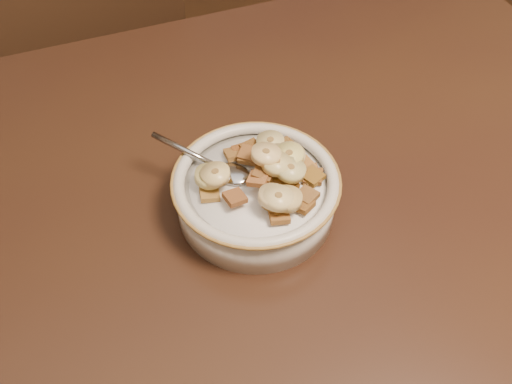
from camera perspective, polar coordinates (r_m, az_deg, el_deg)
name	(u,v)px	position (r m, az deg, el deg)	size (l,w,h in m)	color
table	(128,300)	(0.61, -12.72, -10.45)	(1.40, 0.90, 0.04)	#331F10
chair	(126,133)	(1.11, -12.83, 5.74)	(0.45, 0.45, 1.01)	#332114
cereal_bowl	(256,197)	(0.63, 0.00, -0.55)	(0.17, 0.17, 0.04)	silver
milk	(256,185)	(0.61, 0.00, 0.71)	(0.14, 0.14, 0.00)	white
spoon	(233,174)	(0.62, -2.34, 1.81)	(0.03, 0.04, 0.01)	#9DA2AA
cereal_square_0	(287,170)	(0.61, 3.08, 2.23)	(0.02, 0.02, 0.01)	brown
cereal_square_1	(310,176)	(0.61, 5.46, 1.65)	(0.02, 0.02, 0.01)	olive
cereal_square_2	(307,196)	(0.59, 5.11, -0.38)	(0.02, 0.02, 0.01)	olive
cereal_square_3	(258,179)	(0.59, 0.23, 1.32)	(0.02, 0.02, 0.01)	#9A5F30
cereal_square_4	(242,152)	(0.63, -1.40, 4.05)	(0.02, 0.02, 0.01)	brown
cereal_square_5	(234,154)	(0.63, -2.19, 3.84)	(0.02, 0.02, 0.01)	brown
cereal_square_6	(295,170)	(0.61, 3.93, 2.24)	(0.02, 0.02, 0.01)	brown
cereal_square_7	(235,197)	(0.58, -2.13, -0.54)	(0.02, 0.02, 0.01)	brown
cereal_square_8	(251,148)	(0.63, -0.48, 4.44)	(0.02, 0.02, 0.01)	brown
cereal_square_9	(313,176)	(0.61, 5.73, 1.57)	(0.02, 0.02, 0.01)	brown
cereal_square_10	(295,171)	(0.61, 3.89, 2.14)	(0.02, 0.02, 0.01)	olive
cereal_square_11	(277,174)	(0.60, 2.11, 1.82)	(0.02, 0.02, 0.01)	brown
cereal_square_12	(279,216)	(0.57, 2.34, -2.38)	(0.02, 0.02, 0.01)	olive
cereal_square_13	(284,145)	(0.64, 2.86, 4.68)	(0.02, 0.02, 0.01)	olive
cereal_square_14	(268,170)	(0.60, 1.17, 2.22)	(0.02, 0.02, 0.01)	olive
cereal_square_15	(309,172)	(0.62, 5.32, 2.01)	(0.02, 0.02, 0.01)	brown
cereal_square_16	(302,205)	(0.58, 4.67, -1.28)	(0.02, 0.02, 0.01)	brown
cereal_square_17	(284,196)	(0.59, 2.82, -0.44)	(0.02, 0.02, 0.01)	brown
cereal_square_18	(210,194)	(0.60, -4.67, -0.19)	(0.02, 0.02, 0.01)	olive
cereal_square_19	(278,158)	(0.62, 2.18, 3.45)	(0.02, 0.02, 0.01)	brown
cereal_square_20	(249,156)	(0.62, -0.72, 3.59)	(0.02, 0.02, 0.01)	brown
cereal_square_21	(313,177)	(0.61, 5.69, 1.54)	(0.02, 0.02, 0.01)	brown
cereal_square_22	(263,173)	(0.59, 0.74, 1.92)	(0.02, 0.02, 0.01)	brown
cereal_square_23	(287,182)	(0.60, 3.13, 0.96)	(0.02, 0.02, 0.01)	brown
cereal_square_24	(221,175)	(0.61, -3.53, 1.68)	(0.02, 0.02, 0.01)	brown
cereal_square_25	(275,204)	(0.58, 1.95, -1.22)	(0.02, 0.02, 0.01)	olive
cereal_square_26	(248,154)	(0.62, -0.77, 3.83)	(0.02, 0.02, 0.01)	brown
cereal_square_27	(304,166)	(0.62, 4.87, 2.60)	(0.02, 0.02, 0.01)	olive
cereal_square_28	(273,152)	(0.63, 1.73, 4.07)	(0.02, 0.02, 0.01)	brown
banana_slice_0	(291,156)	(0.61, 3.52, 3.60)	(0.03, 0.03, 0.01)	tan
banana_slice_1	(277,164)	(0.59, 2.07, 2.85)	(0.03, 0.03, 0.01)	beige
banana_slice_2	(289,156)	(0.60, 3.32, 3.64)	(0.03, 0.03, 0.01)	#ECE07D
banana_slice_3	(209,176)	(0.60, -4.70, 1.58)	(0.03, 0.03, 0.01)	#CCC181
banana_slice_4	(273,197)	(0.57, 1.76, -0.46)	(0.03, 0.03, 0.01)	beige
banana_slice_5	(291,170)	(0.59, 3.50, 2.22)	(0.03, 0.03, 0.01)	beige
banana_slice_6	(289,154)	(0.62, 3.31, 3.80)	(0.03, 0.03, 0.01)	tan
banana_slice_7	(287,199)	(0.57, 3.12, -0.68)	(0.03, 0.03, 0.01)	tan
banana_slice_8	(278,198)	(0.57, 2.26, -0.62)	(0.03, 0.03, 0.01)	beige
banana_slice_9	(270,143)	(0.63, 1.44, 4.97)	(0.03, 0.03, 0.01)	tan
banana_slice_10	(215,174)	(0.59, -4.08, 1.77)	(0.03, 0.03, 0.01)	#D2BA72
banana_slice_11	(266,154)	(0.59, 1.01, 3.79)	(0.03, 0.03, 0.01)	#FFD87E
banana_slice_12	(279,156)	(0.61, 2.28, 3.65)	(0.03, 0.03, 0.01)	#DCC87F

